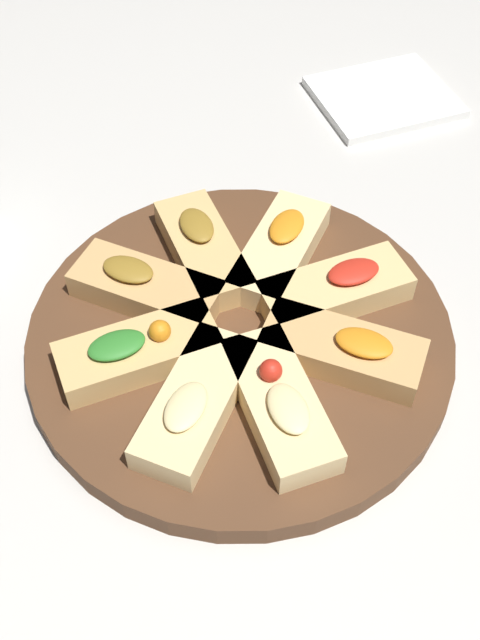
% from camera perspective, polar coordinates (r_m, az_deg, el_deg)
% --- Properties ---
extents(ground_plane, '(3.00, 3.00, 0.00)m').
position_cam_1_polar(ground_plane, '(0.63, -0.00, -1.94)').
color(ground_plane, beige).
extents(serving_board, '(0.35, 0.35, 0.02)m').
position_cam_1_polar(serving_board, '(0.62, -0.00, -1.34)').
color(serving_board, '#51331E').
rests_on(serving_board, ground_plane).
extents(focaccia_slice_0, '(0.10, 0.13, 0.03)m').
position_cam_1_polar(focaccia_slice_0, '(0.63, -7.21, 2.51)').
color(focaccia_slice_0, tan).
rests_on(focaccia_slice_0, serving_board).
extents(focaccia_slice_1, '(0.14, 0.09, 0.04)m').
position_cam_1_polar(focaccia_slice_1, '(0.59, -7.77, -2.34)').
color(focaccia_slice_1, tan).
rests_on(focaccia_slice_1, serving_board).
extents(focaccia_slice_2, '(0.13, 0.10, 0.03)m').
position_cam_1_polar(focaccia_slice_2, '(0.56, -3.42, -6.29)').
color(focaccia_slice_2, '#E5C689').
rests_on(focaccia_slice_2, serving_board).
extents(focaccia_slice_3, '(0.09, 0.14, 0.04)m').
position_cam_1_polar(focaccia_slice_3, '(0.56, 3.04, -6.33)').
color(focaccia_slice_3, '#E5C689').
rests_on(focaccia_slice_3, serving_board).
extents(focaccia_slice_4, '(0.11, 0.13, 0.03)m').
position_cam_1_polar(focaccia_slice_4, '(0.59, 7.88, -2.25)').
color(focaccia_slice_4, tan).
rests_on(focaccia_slice_4, serving_board).
extents(focaccia_slice_5, '(0.14, 0.09, 0.03)m').
position_cam_1_polar(focaccia_slice_5, '(0.63, 7.31, 2.35)').
color(focaccia_slice_5, '#DBB775').
rests_on(focaccia_slice_5, serving_board).
extents(focaccia_slice_6, '(0.13, 0.10, 0.03)m').
position_cam_1_polar(focaccia_slice_6, '(0.66, 3.06, 5.38)').
color(focaccia_slice_6, '#E5C689').
rests_on(focaccia_slice_6, serving_board).
extents(focaccia_slice_7, '(0.09, 0.14, 0.03)m').
position_cam_1_polar(focaccia_slice_7, '(0.66, -2.83, 5.45)').
color(focaccia_slice_7, tan).
rests_on(focaccia_slice_7, serving_board).
extents(napkin_stack, '(0.18, 0.17, 0.01)m').
position_cam_1_polar(napkin_stack, '(0.90, 10.89, 16.33)').
color(napkin_stack, white).
rests_on(napkin_stack, ground_plane).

